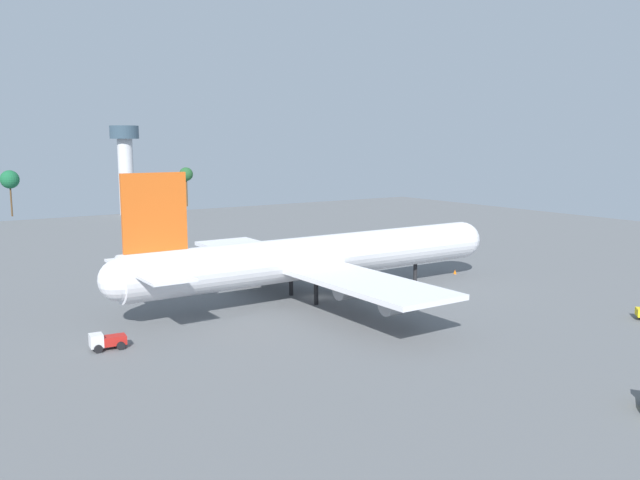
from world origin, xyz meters
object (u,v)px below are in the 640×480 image
(cargo_airplane, at_px, (319,257))
(safety_cone_nose, at_px, (455,272))
(control_tower, at_px, (125,160))
(cargo_loader, at_px, (106,341))

(cargo_airplane, distance_m, safety_cone_nose, 32.58)
(cargo_airplane, height_order, safety_cone_nose, cargo_airplane)
(cargo_airplane, distance_m, control_tower, 137.96)
(cargo_loader, relative_size, safety_cone_nose, 5.23)
(cargo_airplane, height_order, cargo_loader, cargo_airplane)
(cargo_loader, distance_m, control_tower, 153.63)
(cargo_loader, xyz_separation_m, control_tower, (48.70, 144.64, 17.62))
(safety_cone_nose, relative_size, control_tower, 0.03)
(cargo_loader, distance_m, safety_cone_nose, 68.69)
(cargo_airplane, distance_m, cargo_loader, 37.38)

